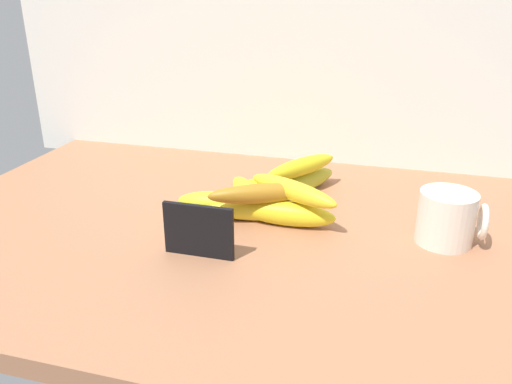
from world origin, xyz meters
TOP-DOWN VIEW (x-y plane):
  - counter_top at (0.00, 0.00)cm, footprint 110.00×76.00cm
  - back_wall at (0.00, 39.00)cm, footprint 130.00×2.00cm
  - chalkboard_sign at (-0.69, -10.75)cm, footprint 11.00×1.80cm
  - coffee_mug at (35.70, 3.94)cm, footprint 10.42×8.92cm
  - banana_0 at (4.07, 12.12)cm, footprint 7.50×18.11cm
  - banana_1 at (4.71, 3.86)cm, footprint 18.63×7.74cm
  - banana_2 at (-2.41, 4.00)cm, footprint 16.13×5.68cm
  - banana_3 at (4.45, 16.67)cm, footprint 16.82×12.27cm
  - banana_4 at (9.39, 18.45)cm, footprint 13.05×18.16cm
  - banana_5 at (0.95, 10.24)cm, footprint 12.36×15.52cm
  - banana_6 at (9.75, 3.27)cm, footprint 16.96×4.28cm
  - banana_7 at (9.50, 17.51)cm, footprint 12.72×16.50cm
  - banana_8 at (10.46, 4.50)cm, footprint 17.90×11.96cm
  - banana_9 at (5.57, 2.90)cm, footprint 18.50×10.91cm

SIDE VIEW (x-z plane):
  - counter_top at x=0.00cm, z-range 0.00..3.00cm
  - banana_0 at x=4.07cm, z-range 3.00..6.46cm
  - banana_3 at x=4.45cm, z-range 3.00..6.56cm
  - banana_1 at x=4.71cm, z-range 3.00..6.77cm
  - banana_5 at x=0.95cm, z-range 3.00..6.86cm
  - banana_4 at x=9.39cm, z-range 3.00..6.98cm
  - banana_6 at x=9.75cm, z-range 3.00..7.23cm
  - banana_2 at x=-2.41cm, z-range 3.00..7.35cm
  - chalkboard_sign at x=-0.69cm, z-range 2.66..11.06cm
  - coffee_mug at x=35.70cm, z-range 3.00..11.55cm
  - banana_9 at x=5.57cm, z-range 6.77..10.24cm
  - banana_7 at x=9.50cm, z-range 6.98..10.42cm
  - banana_8 at x=10.46cm, z-range 7.23..10.73cm
  - back_wall at x=0.00cm, z-range 0.00..70.00cm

